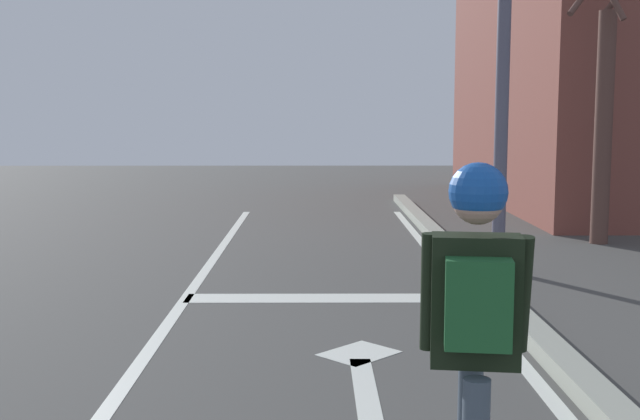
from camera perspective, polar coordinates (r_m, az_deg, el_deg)
lane_line_center at (r=5.83m, az=-13.93°, el=-12.22°), size 0.12×20.00×0.01m
lane_line_curbside at (r=5.89m, az=15.54°, el=-12.08°), size 0.12×20.00×0.01m
stop_bar at (r=8.28m, az=1.02°, el=-6.30°), size 3.07×0.40×0.01m
lane_arrow_stem at (r=5.64m, az=3.27°, el=-12.70°), size 0.16×1.40×0.01m
lane_arrow_head at (r=6.45m, az=2.80°, el=-10.17°), size 0.71×0.71×0.01m
curb_strip at (r=5.94m, az=17.93°, el=-11.32°), size 0.24×24.00×0.14m
skater at (r=3.36m, az=11.06°, el=-6.93°), size 0.45×0.61×1.62m
roadside_tree at (r=12.30m, az=19.59°, el=6.58°), size 1.10×1.05×4.31m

